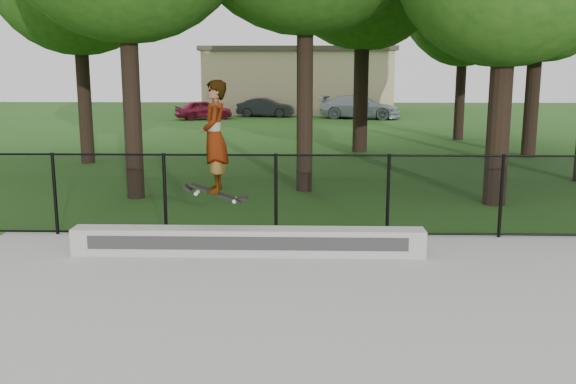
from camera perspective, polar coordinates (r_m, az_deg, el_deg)
name	(u,v)px	position (r m, az deg, el deg)	size (l,w,h in m)	color
grind_ledge	(248,241)	(10.45, -3.57, -4.41)	(5.70, 0.40, 0.44)	#B6B5B0
car_a	(204,110)	(38.02, -7.51, 7.27)	(1.32, 3.27, 1.12)	maroon
car_b	(265,108)	(39.66, -2.04, 7.51)	(1.19, 3.09, 1.12)	black
car_c	(360,107)	(38.50, 6.41, 7.52)	(1.91, 4.33, 1.37)	#9CA8B1
skater_airborne	(215,139)	(10.10, -6.54, 4.74)	(0.80, 0.68, 1.96)	black
chainlink_fence	(388,195)	(11.55, 8.88, -0.31)	(16.06, 0.06, 1.50)	black
distant_building	(298,80)	(43.34, 0.89, 9.95)	(12.40, 6.40, 4.30)	tan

